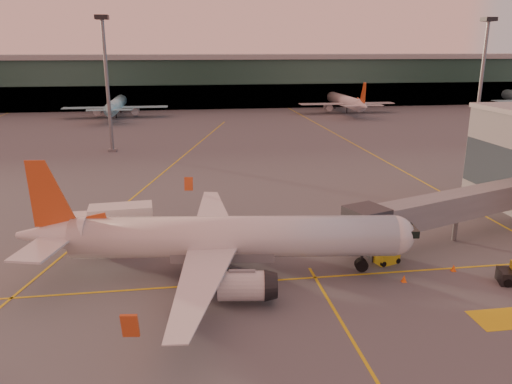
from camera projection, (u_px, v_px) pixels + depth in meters
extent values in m
plane|color=#4C4F54|center=(270.00, 310.00, 39.18)|extent=(600.00, 600.00, 0.00)
cube|color=gold|center=(260.00, 281.00, 43.93)|extent=(80.00, 0.25, 0.01)
cube|color=gold|center=(160.00, 175.00, 80.48)|extent=(31.30, 115.98, 0.01)
cube|color=gold|center=(348.00, 141.00, 109.94)|extent=(0.25, 160.00, 0.01)
cube|color=gold|center=(367.00, 365.00, 32.29)|extent=(0.25, 30.00, 0.01)
cube|color=gold|center=(512.00, 318.00, 37.95)|extent=(6.00, 3.00, 0.01)
cube|color=#19382D|center=(198.00, 83.00, 171.80)|extent=(400.00, 18.00, 16.00)
cube|color=gray|center=(197.00, 57.00, 169.34)|extent=(400.00, 20.00, 1.60)
cube|color=black|center=(199.00, 97.00, 164.84)|extent=(400.00, 1.00, 8.00)
cylinder|color=slate|center=(107.00, 87.00, 95.51)|extent=(0.70, 0.70, 25.00)
cube|color=black|center=(102.00, 17.00, 91.97)|extent=(2.40, 2.40, 0.80)
cube|color=slate|center=(113.00, 150.00, 98.93)|extent=(1.60, 1.60, 0.50)
cylinder|color=slate|center=(481.00, 84.00, 102.42)|extent=(0.70, 0.70, 25.00)
cube|color=black|center=(489.00, 19.00, 98.88)|extent=(2.40, 2.40, 0.80)
cube|color=slate|center=(474.00, 143.00, 105.84)|extent=(1.60, 1.60, 0.50)
cylinder|color=silver|center=(235.00, 237.00, 44.28)|extent=(28.80, 7.28, 3.67)
sphere|color=silver|center=(394.00, 235.00, 44.57)|extent=(3.59, 3.59, 3.59)
cube|color=black|center=(406.00, 230.00, 44.47)|extent=(1.94, 2.57, 0.64)
cone|color=silver|center=(53.00, 235.00, 43.88)|extent=(6.66, 4.26, 3.48)
cube|color=silver|center=(43.00, 248.00, 40.85)|extent=(4.42, 6.49, 0.18)
cylinder|color=silver|center=(242.00, 286.00, 39.51)|extent=(4.10, 2.85, 2.38)
cylinder|color=black|center=(210.00, 278.00, 42.74)|extent=(1.80, 1.48, 1.65)
cylinder|color=black|center=(210.00, 272.00, 42.60)|extent=(0.33, 0.33, 1.01)
cube|color=silver|center=(69.00, 222.00, 46.87)|extent=(3.03, 5.96, 0.18)
cylinder|color=silver|center=(243.00, 235.00, 50.21)|extent=(4.10, 2.85, 2.38)
cylinder|color=black|center=(213.00, 255.00, 47.32)|extent=(1.80, 1.48, 1.65)
cylinder|color=black|center=(213.00, 251.00, 47.18)|extent=(0.33, 0.33, 1.01)
cube|color=slate|center=(223.00, 249.00, 44.59)|extent=(9.36, 4.07, 1.47)
cylinder|color=black|center=(361.00, 265.00, 45.31)|extent=(1.24, 0.87, 1.15)
cube|color=slate|center=(458.00, 205.00, 52.16)|extent=(24.88, 11.38, 2.70)
cube|color=#2D3035|center=(366.00, 223.00, 46.84)|extent=(4.37, 4.37, 3.00)
cube|color=#2D3035|center=(376.00, 246.00, 48.68)|extent=(1.60, 2.40, 2.40)
cylinder|color=black|center=(380.00, 258.00, 47.86)|extent=(0.80, 0.40, 0.80)
cylinder|color=black|center=(371.00, 249.00, 49.95)|extent=(0.80, 0.40, 0.80)
cylinder|color=slate|center=(455.00, 229.00, 52.90)|extent=(0.50, 0.50, 2.67)
cube|color=maroon|center=(127.00, 243.00, 50.48)|extent=(3.57, 2.78, 1.59)
cube|color=silver|center=(121.00, 220.00, 49.72)|extent=(6.32, 3.09, 2.97)
cylinder|color=black|center=(106.00, 252.00, 48.97)|extent=(0.98, 0.44, 0.95)
cylinder|color=black|center=(146.00, 249.00, 49.78)|extent=(0.98, 0.44, 0.95)
cube|color=gold|center=(387.00, 257.00, 47.52)|extent=(2.46, 1.90, 1.30)
cylinder|color=black|center=(383.00, 264.00, 46.79)|extent=(0.60, 0.42, 0.54)
cylinder|color=black|center=(398.00, 261.00, 47.53)|extent=(0.60, 0.42, 0.54)
cylinder|color=black|center=(508.00, 283.00, 42.80)|extent=(0.81, 0.53, 0.75)
cone|color=#FF600D|center=(454.00, 268.00, 45.89)|extent=(0.48, 0.48, 0.61)
cube|color=#FF600D|center=(453.00, 271.00, 45.97)|extent=(0.42, 0.42, 0.03)
cone|color=#FF600D|center=(404.00, 279.00, 43.76)|extent=(0.49, 0.49, 0.62)
cube|color=#FF600D|center=(404.00, 282.00, 43.85)|extent=(0.42, 0.42, 0.03)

